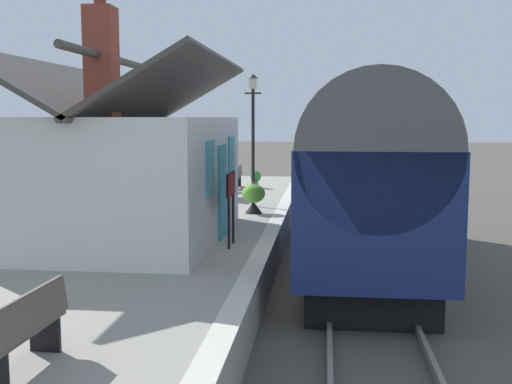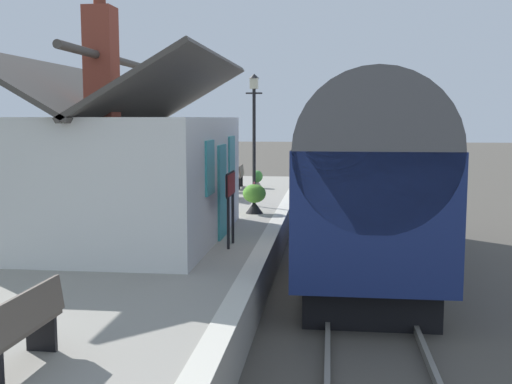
# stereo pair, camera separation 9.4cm
# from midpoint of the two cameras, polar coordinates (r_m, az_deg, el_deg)

# --- Properties ---
(ground_plane) EXTENTS (160.00, 160.00, 0.00)m
(ground_plane) POSITION_cam_midpoint_polar(r_m,az_deg,el_deg) (13.02, 5.69, -8.87)
(ground_plane) COLOR #4C473F
(platform) EXTENTS (32.00, 5.26, 0.82)m
(platform) POSITION_cam_midpoint_polar(r_m,az_deg,el_deg) (13.45, -10.05, -6.62)
(platform) COLOR gray
(platform) RESTS_ON ground
(platform_edge_coping) EXTENTS (32.00, 0.36, 0.02)m
(platform_edge_coping) POSITION_cam_midpoint_polar(r_m,az_deg,el_deg) (12.89, 0.46, -5.20)
(platform_edge_coping) COLOR beige
(platform_edge_coping) RESTS_ON platform
(rail_near) EXTENTS (52.00, 0.08, 0.14)m
(rail_near) POSITION_cam_midpoint_polar(r_m,az_deg,el_deg) (13.09, 12.88, -8.61)
(rail_near) COLOR gray
(rail_near) RESTS_ON ground
(rail_far) EXTENTS (52.00, 0.08, 0.14)m
(rail_far) POSITION_cam_midpoint_polar(r_m,az_deg,el_deg) (13.00, 6.49, -8.58)
(rail_far) COLOR gray
(rail_far) RESTS_ON ground
(train) EXTENTS (10.49, 2.73, 4.32)m
(train) POSITION_cam_midpoint_polar(r_m,az_deg,el_deg) (14.87, 9.37, 1.74)
(train) COLOR black
(train) RESTS_ON ground
(station_building) EXTENTS (6.59, 4.47, 5.22)m
(station_building) POSITION_cam_midpoint_polar(r_m,az_deg,el_deg) (14.07, -12.10, 1.71)
(station_building) COLOR white
(station_building) RESTS_ON platform
(bench_platform_end) EXTENTS (1.42, 0.50, 0.88)m
(bench_platform_end) POSITION_cam_midpoint_polar(r_m,az_deg,el_deg) (24.01, -1.90, 1.52)
(bench_platform_end) COLOR brown
(bench_platform_end) RESTS_ON platform
(bench_mid_platform) EXTENTS (1.41, 0.47, 0.88)m
(bench_mid_platform) POSITION_cam_midpoint_polar(r_m,az_deg,el_deg) (7.18, -20.87, -11.60)
(bench_mid_platform) COLOR brown
(bench_mid_platform) RESTS_ON platform
(bench_near_building) EXTENTS (1.40, 0.44, 0.88)m
(bench_near_building) POSITION_cam_midpoint_polar(r_m,az_deg,el_deg) (20.81, -3.02, 0.70)
(bench_near_building) COLOR brown
(bench_near_building) RESTS_ON platform
(planter_edge_near) EXTENTS (0.41, 0.41, 0.67)m
(planter_edge_near) POSITION_cam_midpoint_polar(r_m,az_deg,el_deg) (24.04, -0.13, 1.18)
(planter_edge_near) COLOR gray
(planter_edge_near) RESTS_ON platform
(planter_bench_left) EXTENTS (0.66, 0.66, 0.93)m
(planter_bench_left) POSITION_cam_midpoint_polar(r_m,az_deg,el_deg) (17.57, -0.38, -0.49)
(planter_bench_left) COLOR black
(planter_bench_left) RESTS_ON platform
(planter_corner_building) EXTENTS (0.63, 0.63, 0.85)m
(planter_corner_building) POSITION_cam_midpoint_polar(r_m,az_deg,el_deg) (22.80, -2.73, 1.17)
(planter_corner_building) COLOR #9E5138
(planter_corner_building) RESTS_ON platform
(lamp_post_platform) EXTENTS (0.32, 0.50, 4.02)m
(lamp_post_platform) POSITION_cam_midpoint_polar(r_m,az_deg,el_deg) (18.90, -0.42, 7.07)
(lamp_post_platform) COLOR black
(lamp_post_platform) RESTS_ON platform
(station_sign_board) EXTENTS (0.96, 0.06, 1.57)m
(station_sign_board) POSITION_cam_midpoint_polar(r_m,az_deg,el_deg) (12.97, -2.54, 0.15)
(station_sign_board) COLOR black
(station_sign_board) RESTS_ON platform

